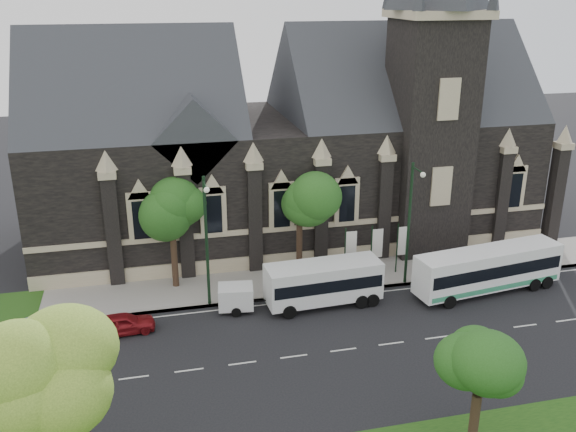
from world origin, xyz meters
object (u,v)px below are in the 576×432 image
object	(u,v)px
street_lamp_mid	(207,236)
shuttle_bus	(324,281)
banner_flag_right	(401,244)
car_far_red	(123,324)
box_trailer	(236,297)
tree_park_east	(483,363)
banner_flag_center	(375,246)
street_lamp_near	(411,218)
sedan	(47,329)
tree_walk_right	(302,199)
banner_flag_left	(349,249)
tour_coach	(488,269)
tree_park_near	(44,376)
tree_walk_left	(174,210)

from	to	relation	value
street_lamp_mid	shuttle_bus	distance (m)	8.30
banner_flag_right	car_far_red	bearing A→B (deg)	-168.50
banner_flag_right	box_trailer	distance (m)	13.05
tree_park_east	banner_flag_center	distance (m)	18.58
street_lamp_near	banner_flag_center	bearing A→B (deg)	131.93
tree_park_east	box_trailer	bearing A→B (deg)	118.86
street_lamp_mid	sedan	distance (m)	11.09
tree_walk_right	banner_flag_left	bearing A→B (deg)	-29.10
shuttle_bus	sedan	xyz separation A→B (m)	(-17.44, -0.38, -1.04)
tree_walk_right	shuttle_bus	xyz separation A→B (m)	(0.22, -5.02, -4.11)
street_lamp_near	tour_coach	xyz separation A→B (m)	(5.04, -2.23, -3.39)
banner_flag_center	shuttle_bus	distance (m)	5.91
tree_park_near	street_lamp_near	distance (m)	26.97
tree_park_near	street_lamp_mid	size ratio (longest dim) A/B	0.95
tree_park_near	banner_flag_right	bearing A→B (deg)	38.86
tree_walk_left	tree_park_near	bearing A→B (deg)	-107.05
tree_walk_left	street_lamp_near	distance (m)	16.22
tree_park_near	tree_walk_right	bearing A→B (deg)	52.44
tree_walk_left	shuttle_bus	distance (m)	11.25
street_lamp_mid	car_far_red	xyz separation A→B (m)	(-5.55, -2.13, -4.46)
tree_park_east	banner_flag_right	distance (m)	18.91
street_lamp_near	tree_park_east	bearing A→B (deg)	-103.11
tree_park_east	shuttle_bus	distance (m)	15.54
tree_walk_left	banner_flag_right	xyz separation A→B (m)	(16.08, -1.70, -3.35)
tour_coach	banner_flag_center	bearing A→B (deg)	140.77
tree_walk_left	street_lamp_near	bearing A→B (deg)	-12.87
street_lamp_near	banner_flag_right	xyz separation A→B (m)	(0.29, 1.91, -2.73)
tree_park_east	shuttle_bus	xyz separation A→B (m)	(-2.74, 15.01, -2.91)
sedan	car_far_red	xyz separation A→B (m)	(4.45, -0.35, -0.01)
tree_walk_left	box_trailer	bearing A→B (deg)	-52.81
tree_park_east	tree_walk_left	xyz separation A→B (m)	(-11.97, 20.03, 1.12)
tree_walk_right	banner_flag_center	xyz separation A→B (m)	(5.08, -1.71, -3.43)
tree_walk_left	tree_park_east	bearing A→B (deg)	-59.13
banner_flag_center	box_trailer	bearing A→B (deg)	-165.29
sedan	car_far_red	size ratio (longest dim) A/B	1.05
box_trailer	banner_flag_left	bearing A→B (deg)	25.78
tree_walk_left	sedan	world-z (taller)	tree_walk_left
tree_park_near	banner_flag_right	xyz separation A→B (m)	(22.06, 17.77, -4.03)
banner_flag_center	tour_coach	xyz separation A→B (m)	(6.75, -4.14, -0.66)
banner_flag_right	banner_flag_left	bearing A→B (deg)	180.00
banner_flag_right	car_far_red	size ratio (longest dim) A/B	1.04
tour_coach	sedan	bearing A→B (deg)	171.36
tree_park_near	banner_flag_right	size ratio (longest dim) A/B	2.14
banner_flag_left	banner_flag_center	size ratio (longest dim) A/B	1.00
shuttle_bus	tree_walk_left	bearing A→B (deg)	148.55
tree_park_near	tour_coach	xyz separation A→B (m)	(26.81, 13.64, -4.69)
street_lamp_near	box_trailer	bearing A→B (deg)	-175.87
street_lamp_mid	banner_flag_left	bearing A→B (deg)	10.50
street_lamp_mid	box_trailer	world-z (taller)	street_lamp_mid
banner_flag_right	tour_coach	distance (m)	6.33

